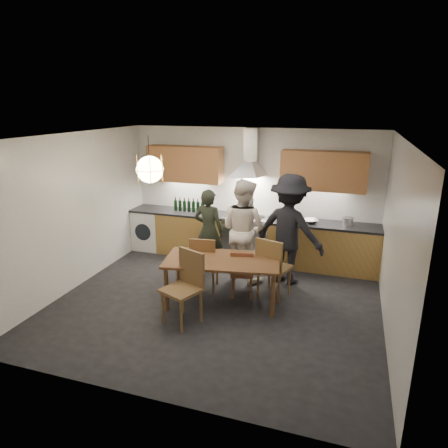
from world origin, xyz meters
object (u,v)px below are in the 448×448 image
(person_mid, at_px, (243,230))
(wine_bottles, at_px, (189,205))
(stock_pot, at_px, (348,222))
(person_right, at_px, (289,230))
(mixing_bowl, at_px, (311,221))
(person_left, at_px, (209,231))
(chair_back_left, at_px, (204,260))
(dining_table, at_px, (222,264))
(chair_front, at_px, (186,282))

(person_mid, bearing_deg, wine_bottles, -7.09)
(stock_pot, distance_m, wine_bottles, 3.14)
(person_right, height_order, wine_bottles, person_right)
(mixing_bowl, distance_m, wine_bottles, 2.48)
(person_left, relative_size, mixing_bowl, 5.75)
(chair_back_left, bearing_deg, dining_table, 134.90)
(stock_pot, bearing_deg, person_left, -162.11)
(chair_front, bearing_deg, mixing_bowl, 82.76)
(mixing_bowl, bearing_deg, person_mid, -143.21)
(chair_back_left, bearing_deg, chair_front, 87.82)
(person_mid, bearing_deg, chair_front, 101.95)
(chair_front, xyz_separation_m, person_mid, (0.38, 1.71, 0.30))
(chair_back_left, xyz_separation_m, stock_pot, (2.22, 1.60, 0.43))
(chair_back_left, distance_m, person_left, 0.87)
(chair_front, bearing_deg, wine_bottles, 134.55)
(dining_table, xyz_separation_m, chair_back_left, (-0.43, 0.32, -0.11))
(dining_table, xyz_separation_m, wine_bottles, (-1.35, 1.91, 0.39))
(person_left, distance_m, stock_pot, 2.56)
(person_left, bearing_deg, person_right, -174.55)
(chair_front, bearing_deg, stock_pot, 73.42)
(chair_back_left, distance_m, stock_pot, 2.77)
(dining_table, bearing_deg, chair_front, -126.36)
(chair_back_left, bearing_deg, wine_bottles, -67.88)
(chair_back_left, xyz_separation_m, person_right, (1.28, 0.79, 0.42))
(chair_front, distance_m, mixing_bowl, 2.93)
(chair_front, bearing_deg, chair_back_left, 118.70)
(person_left, bearing_deg, chair_front, 106.12)
(person_left, bearing_deg, dining_table, 125.58)
(person_right, relative_size, stock_pot, 9.77)
(chair_front, relative_size, mixing_bowl, 3.86)
(dining_table, height_order, person_right, person_right)
(person_mid, distance_m, stock_pot, 1.95)
(chair_back_left, distance_m, mixing_bowl, 2.23)
(mixing_bowl, relative_size, stock_pot, 1.39)
(chair_front, xyz_separation_m, person_right, (1.18, 1.77, 0.36))
(person_mid, distance_m, wine_bottles, 1.64)
(chair_front, bearing_deg, person_mid, 100.41)
(wine_bottles, bearing_deg, person_mid, -31.47)
(dining_table, distance_m, stock_pot, 2.64)
(chair_front, xyz_separation_m, mixing_bowl, (1.46, 2.52, 0.33))
(chair_back_left, xyz_separation_m, chair_front, (0.10, -0.98, 0.06))
(stock_pot, bearing_deg, wine_bottles, -179.80)
(person_right, bearing_deg, mixing_bowl, -93.66)
(chair_back_left, height_order, chair_front, chair_front)
(mixing_bowl, xyz_separation_m, stock_pot, (0.66, 0.06, 0.04))
(dining_table, distance_m, wine_bottles, 2.37)
(chair_back_left, relative_size, stock_pot, 4.81)
(wine_bottles, bearing_deg, chair_front, -68.29)
(chair_front, relative_size, person_mid, 0.58)
(mixing_bowl, bearing_deg, stock_pot, 4.97)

